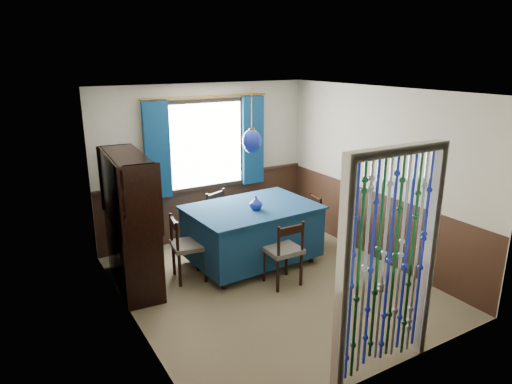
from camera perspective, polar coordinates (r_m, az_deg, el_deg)
floor at (r=6.15m, az=1.99°, el=-11.46°), size 4.00×4.00×0.00m
ceiling at (r=5.44m, az=2.26°, el=12.46°), size 4.00×4.00×0.00m
wall_back at (r=7.37m, az=-6.33°, el=3.66°), size 3.60×0.00×3.60m
wall_front at (r=4.23m, az=17.01°, el=-7.05°), size 3.60×0.00×3.60m
wall_left at (r=4.98m, az=-15.65°, el=-3.32°), size 0.00×4.00×4.00m
wall_right at (r=6.78m, az=15.04°, el=2.02°), size 0.00×4.00×4.00m
wainscot_back at (r=7.56m, az=-6.10°, el=-1.91°), size 3.60×0.00×3.60m
wainscot_front at (r=4.58m, az=16.05°, el=-15.62°), size 3.60×0.00×3.60m
wainscot_left at (r=5.28m, az=-14.84°, el=-10.98°), size 0.00×4.00×4.00m
wainscot_right at (r=6.99m, az=14.49°, el=-3.95°), size 0.00×4.00×4.00m
window at (r=7.26m, az=-6.24°, el=5.89°), size 1.32×0.12×1.42m
doorway at (r=4.35m, az=16.20°, el=-9.21°), size 1.16×0.12×2.18m
dining_table at (r=6.55m, az=-0.49°, el=-4.88°), size 1.84×1.32×0.86m
chair_near at (r=5.96m, az=3.51°, el=-7.35°), size 0.45×0.43×0.89m
chair_far at (r=7.11m, az=-4.15°, el=-3.32°), size 0.56×0.55×0.89m
chair_left at (r=6.16m, az=-8.71°, el=-6.68°), size 0.48×0.50×0.90m
chair_right at (r=7.14m, az=6.33°, el=-3.52°), size 0.45×0.47×0.83m
sideboard at (r=6.11m, az=-15.27°, el=-5.96°), size 0.57×1.37×1.75m
pendant_lamp at (r=6.19m, az=-0.52°, el=6.41°), size 0.26×0.26×0.87m
vase_table at (r=6.27m, az=-0.01°, el=-1.45°), size 0.19×0.19×0.17m
bowl_shelf at (r=5.71m, az=-14.53°, el=-0.94°), size 0.24×0.24×0.05m
vase_sideboard at (r=6.21m, az=-15.55°, el=-2.15°), size 0.20×0.20×0.17m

